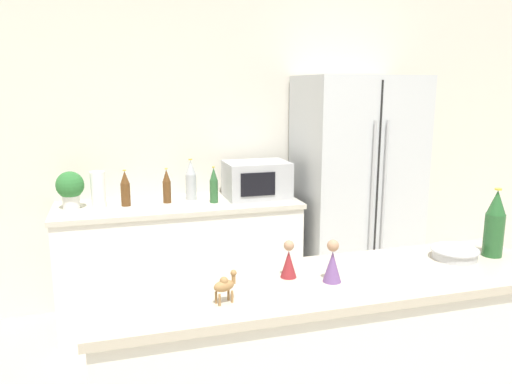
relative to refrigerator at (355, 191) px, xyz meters
The scene contains 15 objects.
wall_back 1.22m from the refrigerator, 160.39° to the left, with size 8.00×0.06×2.55m.
back_counter 1.49m from the refrigerator, behind, with size 1.79×0.63×0.89m.
refrigerator is the anchor object (origin of this frame).
potted_plant 2.17m from the refrigerator, behind, with size 0.19×0.19×0.27m.
paper_towel_roll 1.98m from the refrigerator, behind, with size 0.10×0.10×0.26m.
microwave 0.82m from the refrigerator, behind, with size 0.48×0.37×0.28m.
back_bottle_0 1.80m from the refrigerator, behind, with size 0.07×0.07×0.26m.
back_bottle_1 1.50m from the refrigerator, behind, with size 0.06×0.06×0.26m.
back_bottle_2 1.32m from the refrigerator, behind, with size 0.08×0.08×0.31m.
back_bottle_3 1.16m from the refrigerator, behind, with size 0.06×0.06×0.27m.
wine_bottle 1.80m from the refrigerator, 97.39° to the right, with size 0.09×0.09×0.32m.
fruit_bowl 1.81m from the refrigerator, 103.41° to the right, with size 0.21×0.21×0.05m.
camel_figurine 2.45m from the refrigerator, 128.25° to the right, with size 0.09×0.06×0.12m.
wise_man_figurine_blue 2.14m from the refrigerator, 119.92° to the right, with size 0.07×0.07×0.17m.
wise_man_figurine_crimson 2.14m from the refrigerator, 124.65° to the right, with size 0.07×0.07×0.16m.
Camera 1 is at (-0.78, -1.22, 1.73)m, focal length 35.00 mm.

